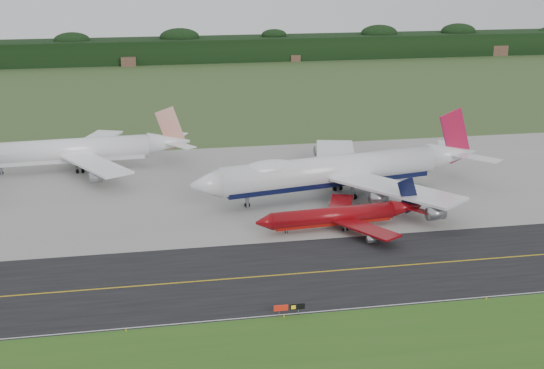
{
  "coord_description": "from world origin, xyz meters",
  "views": [
    {
      "loc": [
        -25.98,
        -128.6,
        57.04
      ],
      "look_at": [
        2.34,
        22.0,
        9.17
      ],
      "focal_mm": 50.0,
      "sensor_mm": 36.0,
      "label": 1
    }
  ],
  "objects_px": {
    "jet_star_tail": "(78,151)",
    "taxiway_sign": "(289,307)",
    "jet_red_737": "(342,215)",
    "jet_ba_747": "(339,170)"
  },
  "relations": [
    {
      "from": "jet_red_737",
      "to": "taxiway_sign",
      "type": "bearing_deg",
      "value": -117.4
    },
    {
      "from": "jet_ba_747",
      "to": "jet_star_tail",
      "type": "xyz_separation_m",
      "value": [
        -62.78,
        34.66,
        -1.13
      ]
    },
    {
      "from": "jet_red_737",
      "to": "jet_star_tail",
      "type": "height_order",
      "value": "jet_star_tail"
    },
    {
      "from": "jet_ba_747",
      "to": "jet_star_tail",
      "type": "relative_size",
      "value": 1.24
    },
    {
      "from": "jet_ba_747",
      "to": "jet_red_737",
      "type": "bearing_deg",
      "value": -103.87
    },
    {
      "from": "jet_star_tail",
      "to": "taxiway_sign",
      "type": "bearing_deg",
      "value": -67.64
    },
    {
      "from": "jet_star_tail",
      "to": "taxiway_sign",
      "type": "relative_size",
      "value": 11.81
    },
    {
      "from": "jet_star_tail",
      "to": "taxiway_sign",
      "type": "height_order",
      "value": "jet_star_tail"
    },
    {
      "from": "jet_ba_747",
      "to": "taxiway_sign",
      "type": "distance_m",
      "value": 63.57
    },
    {
      "from": "jet_ba_747",
      "to": "taxiway_sign",
      "type": "relative_size",
      "value": 14.62
    }
  ]
}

